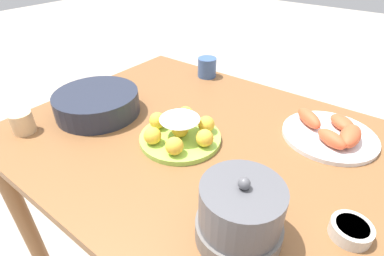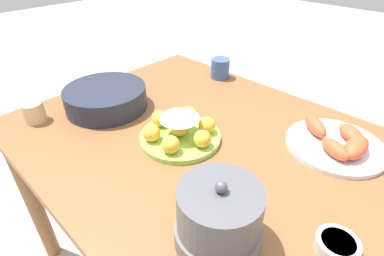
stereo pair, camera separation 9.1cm
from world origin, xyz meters
name	(u,v)px [view 2 (the right image)]	position (x,y,z in m)	size (l,w,h in m)	color
dining_table	(203,162)	(0.00, 0.00, 0.63)	(1.21, 0.92, 0.72)	brown
cake_plate	(180,131)	(0.05, 0.06, 0.76)	(0.25, 0.25, 0.09)	#99CC4C
serving_bowl	(106,97)	(0.38, 0.10, 0.77)	(0.29, 0.29, 0.08)	#232838
sauce_bowl	(337,246)	(-0.46, 0.11, 0.74)	(0.09, 0.09, 0.03)	beige
seafood_platter	(337,143)	(-0.32, -0.24, 0.74)	(0.28, 0.28, 0.06)	silver
cup_near	(220,68)	(0.26, -0.39, 0.77)	(0.08, 0.08, 0.08)	#38568E
cup_far	(34,112)	(0.48, 0.32, 0.76)	(0.07, 0.07, 0.07)	#DBB27F
warming_pot	(219,218)	(-0.27, 0.25, 0.79)	(0.18, 0.18, 0.17)	#66605B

